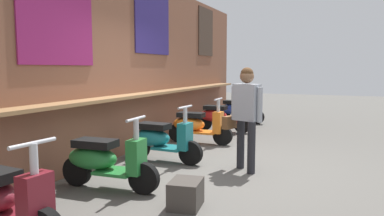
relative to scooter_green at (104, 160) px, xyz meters
name	(u,v)px	position (x,y,z in m)	size (l,w,h in m)	color
ground_plane	(220,168)	(1.55, -1.08, -0.39)	(35.26, 35.26, 0.00)	#56544F
market_stall_facade	(111,63)	(1.54, 0.94, 1.28)	(12.59, 0.61, 3.33)	brown
scooter_green	(104,160)	(0.00, 0.00, 0.00)	(0.48, 1.40, 0.97)	#237533
scooter_teal	(160,139)	(1.55, 0.00, 0.00)	(0.46, 1.40, 0.97)	#197075
scooter_orange	(196,125)	(3.19, 0.00, 0.00)	(0.46, 1.40, 0.97)	orange
scooter_red	(220,116)	(4.74, 0.00, 0.00)	(0.46, 1.40, 0.97)	red
scooter_blue	(237,110)	(6.33, 0.00, 0.00)	(0.46, 1.40, 0.97)	#233D9E
shopper_with_handbag	(245,109)	(1.57, -1.47, 0.57)	(0.40, 0.65, 1.59)	#232328
merchandise_crate	(186,194)	(-0.16, -1.24, -0.23)	(0.43, 0.34, 0.31)	#3D3833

